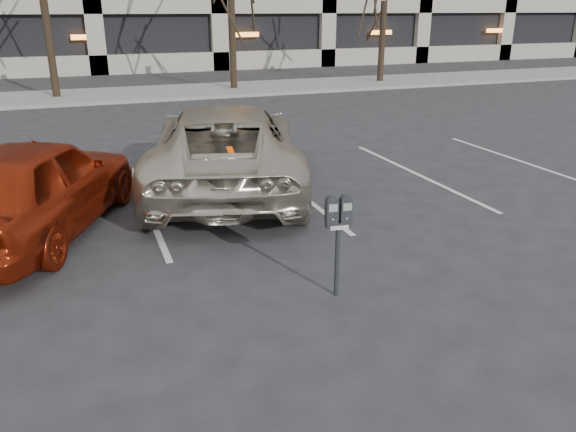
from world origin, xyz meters
name	(u,v)px	position (x,y,z in m)	size (l,w,h in m)	color
ground	(260,241)	(0.00, 0.00, 0.00)	(140.00, 140.00, 0.00)	#28282B
sidewalk	(137,94)	(0.00, 16.00, 0.06)	(80.00, 4.00, 0.12)	gray
stall_lines	(146,205)	(-1.40, 2.30, 0.01)	(16.90, 5.20, 0.00)	silver
parking_meter	(338,221)	(0.35, -1.91, 0.96)	(0.33, 0.16, 1.25)	black
suv_silver	(226,147)	(0.21, 2.76, 0.81)	(4.14, 6.33, 1.62)	beige
car_red	(33,186)	(-3.09, 1.49, 0.77)	(1.81, 4.51, 1.54)	#9A260E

